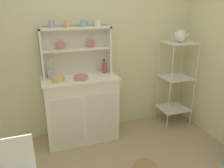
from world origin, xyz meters
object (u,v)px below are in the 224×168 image
bowl_mixing_large (58,79)px  jam_bottle (104,68)px  hutch_cabinet (81,108)px  porcelain_teapot (180,36)px  cup_lilac_0 (52,24)px  hutch_shelf_unit (76,47)px  utensil_jar (51,74)px  bakers_rack (176,76)px

bowl_mixing_large → jam_bottle: bearing=14.1°
hutch_cabinet → porcelain_teapot: porcelain_teapot is taller
hutch_cabinet → cup_lilac_0: 1.14m
hutch_cabinet → hutch_shelf_unit: size_ratio=1.08×
hutch_shelf_unit → porcelain_teapot: 1.44m
hutch_cabinet → utensil_jar: (-0.35, 0.08, 0.49)m
jam_bottle → utensil_jar: size_ratio=0.77×
cup_lilac_0 → porcelain_teapot: 1.72m
hutch_shelf_unit → utensil_jar: (-0.35, -0.08, -0.30)m
bakers_rack → jam_bottle: 1.09m
bakers_rack → utensil_jar: size_ratio=5.02×
bowl_mixing_large → cup_lilac_0: bearing=91.5°
hutch_cabinet → hutch_shelf_unit: hutch_shelf_unit is taller
bakers_rack → hutch_cabinet: bearing=178.4°
cup_lilac_0 → utensil_jar: (-0.07, -0.04, -0.60)m
hutch_shelf_unit → porcelain_teapot: (1.42, -0.20, 0.10)m
bakers_rack → porcelain_teapot: (-0.00, 0.00, 0.59)m
hutch_cabinet → hutch_shelf_unit: (0.00, 0.16, 0.80)m
porcelain_teapot → hutch_cabinet: bearing=178.4°
jam_bottle → porcelain_teapot: porcelain_teapot is taller
porcelain_teapot → bowl_mixing_large: bearing=-178.9°
hutch_cabinet → jam_bottle: 0.63m
hutch_cabinet → utensil_jar: size_ratio=3.78×
jam_bottle → utensil_jar: utensil_jar is taller
bowl_mixing_large → jam_bottle: (0.63, 0.16, 0.05)m
cup_lilac_0 → utensil_jar: bearing=-147.2°
hutch_cabinet → porcelain_teapot: bearing=-1.6°
hutch_cabinet → bakers_rack: (1.42, -0.04, 0.32)m
cup_lilac_0 → porcelain_teapot: cup_lilac_0 is taller
utensil_jar → porcelain_teapot: 1.83m
cup_lilac_0 → utensil_jar: cup_lilac_0 is taller
cup_lilac_0 → bowl_mixing_large: (0.01, -0.20, -0.63)m
bowl_mixing_large → jam_bottle: size_ratio=0.78×
hutch_shelf_unit → cup_lilac_0: size_ratio=10.02×
cup_lilac_0 → bowl_mixing_large: 0.66m
jam_bottle → utensil_jar: bearing=-179.3°
hutch_cabinet → bowl_mixing_large: (-0.28, -0.07, 0.46)m
jam_bottle → utensil_jar: (-0.71, -0.01, -0.02)m
hutch_cabinet → bakers_rack: bearing=-1.6°
hutch_cabinet → bowl_mixing_large: 0.55m
utensil_jar → cup_lilac_0: bearing=32.8°
hutch_cabinet → jam_bottle: jam_bottle is taller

